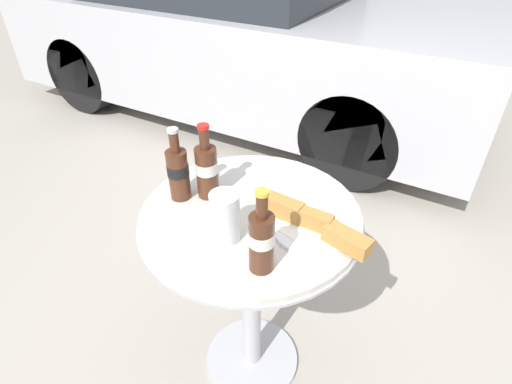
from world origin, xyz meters
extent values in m
plane|color=#A8A093|center=(0.00, 0.00, 0.00)|extent=(30.00, 30.00, 0.00)
cylinder|color=#B7B7BC|center=(0.00, 0.00, 0.01)|extent=(0.36, 0.36, 0.02)
cylinder|color=#B7B7BC|center=(0.00, 0.00, 0.38)|extent=(0.07, 0.07, 0.73)
cylinder|color=#B7B7BC|center=(0.00, 0.00, 0.74)|extent=(0.66, 0.66, 0.01)
cylinder|color=beige|center=(0.00, 0.00, 0.76)|extent=(0.65, 0.65, 0.02)
cylinder|color=#4C2819|center=(-0.22, -0.04, 0.85)|extent=(0.06, 0.06, 0.16)
cylinder|color=black|center=(-0.22, -0.04, 0.86)|extent=(0.06, 0.06, 0.03)
cylinder|color=#4C2819|center=(-0.22, -0.04, 0.96)|extent=(0.03, 0.03, 0.06)
cylinder|color=silver|center=(-0.22, -0.04, 0.99)|extent=(0.03, 0.03, 0.01)
cylinder|color=#4C2819|center=(-0.16, 0.01, 0.85)|extent=(0.07, 0.07, 0.16)
cylinder|color=silver|center=(-0.16, 0.01, 0.87)|extent=(0.07, 0.07, 0.04)
cylinder|color=#4C2819|center=(-0.16, 0.01, 0.96)|extent=(0.03, 0.03, 0.06)
cylinder|color=red|center=(-0.16, 0.01, 1.00)|extent=(0.03, 0.03, 0.01)
cylinder|color=#4C2819|center=(0.13, -0.18, 0.85)|extent=(0.06, 0.06, 0.16)
cylinder|color=silver|center=(0.13, -0.18, 0.87)|extent=(0.06, 0.06, 0.03)
cylinder|color=#4C2819|center=(0.13, -0.18, 0.96)|extent=(0.03, 0.03, 0.06)
cylinder|color=gold|center=(0.13, -0.18, 0.99)|extent=(0.03, 0.03, 0.01)
cylinder|color=black|center=(0.00, -0.13, 0.82)|extent=(0.07, 0.07, 0.11)
cylinder|color=silver|center=(0.00, -0.13, 0.84)|extent=(0.08, 0.08, 0.14)
cylinder|color=white|center=(0.19, 0.01, 0.77)|extent=(0.22, 0.22, 0.01)
cube|color=white|center=(0.19, 0.01, 0.78)|extent=(0.18, 0.18, 0.00)
cube|color=#B77F3D|center=(0.10, 0.02, 0.81)|extent=(0.12, 0.05, 0.05)
cube|color=#B77F3D|center=(0.19, 0.01, 0.80)|extent=(0.11, 0.04, 0.05)
cube|color=#B77F3D|center=(0.30, -0.02, 0.80)|extent=(0.13, 0.08, 0.04)
cube|color=#B7B7BC|center=(-1.30, 2.23, 0.54)|extent=(3.85, 1.84, 0.74)
cylinder|color=black|center=(-0.11, 3.04, 0.32)|extent=(0.63, 0.22, 0.63)
cylinder|color=black|center=(-0.11, 1.42, 0.32)|extent=(0.63, 0.22, 0.63)
cylinder|color=black|center=(-2.50, 3.04, 0.32)|extent=(0.63, 0.22, 0.63)
cylinder|color=black|center=(-2.50, 1.42, 0.32)|extent=(0.63, 0.22, 0.63)
camera|label=1|loc=(0.47, -0.79, 1.50)|focal=28.00mm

